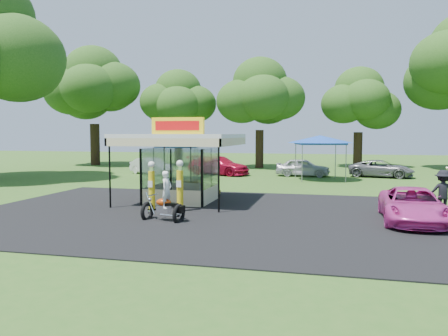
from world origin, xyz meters
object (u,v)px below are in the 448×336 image
at_px(kiosk_car, 195,187).
at_px(bg_car_b, 219,165).
at_px(gas_pump_right, 180,187).
at_px(bg_car_d, 381,169).
at_px(gas_station_kiosk, 182,166).
at_px(tent_east, 320,140).
at_px(bg_car_c, 303,167).
at_px(gas_pump_left, 152,187).
at_px(spectator_east_a, 443,192).
at_px(tent_west, 177,143).
at_px(bg_car_a, 151,166).
at_px(motorcycle, 165,201).
at_px(pink_sedan, 413,205).

xyz_separation_m(kiosk_car, bg_car_b, (-1.79, 12.26, 0.30)).
xyz_separation_m(gas_pump_right, bg_car_b, (-2.63, 17.12, -0.30)).
height_order(bg_car_b, bg_car_d, bg_car_b).
distance_m(gas_station_kiosk, tent_east, 13.93).
height_order(bg_car_b, bg_car_c, bg_car_b).
relative_size(gas_pump_left, spectator_east_a, 1.18).
bearing_deg(spectator_east_a, tent_west, -29.88).
height_order(gas_pump_left, bg_car_a, gas_pump_left).
xyz_separation_m(gas_pump_right, motorcycle, (0.14, -2.10, -0.29)).
relative_size(bg_car_d, tent_east, 1.03).
distance_m(gas_station_kiosk, bg_car_d, 19.08).
xyz_separation_m(spectator_east_a, tent_west, (-15.63, 10.43, 1.79)).
distance_m(motorcycle, bg_car_d, 22.62).
height_order(motorcycle, kiosk_car, motorcycle).
relative_size(bg_car_a, bg_car_c, 0.99).
xyz_separation_m(bg_car_b, bg_car_c, (6.87, 0.34, -0.06)).
relative_size(gas_station_kiosk, bg_car_a, 1.29).
height_order(motorcycle, tent_east, tent_east).
distance_m(gas_station_kiosk, bg_car_c, 15.70).
bearing_deg(pink_sedan, bg_car_b, 126.97).
xyz_separation_m(kiosk_car, bg_car_d, (11.08, 13.28, 0.19)).
bearing_deg(motorcycle, gas_pump_left, 135.83).
distance_m(gas_pump_left, pink_sedan, 10.70).
xyz_separation_m(gas_station_kiosk, pink_sedan, (10.23, -2.78, -1.12)).
height_order(gas_pump_left, tent_east, tent_east).
bearing_deg(gas_station_kiosk, tent_west, 110.73).
xyz_separation_m(bg_car_c, tent_east, (1.34, -2.50, 2.25)).
xyz_separation_m(bg_car_d, tent_west, (-14.89, -5.43, 2.05)).
bearing_deg(spectator_east_a, gas_pump_right, 15.53).
distance_m(gas_pump_left, tent_west, 13.28).
height_order(pink_sedan, bg_car_a, bg_car_a).
bearing_deg(tent_east, spectator_east_a, -66.92).
bearing_deg(bg_car_a, tent_west, -104.65).
distance_m(bg_car_b, tent_west, 5.22).
height_order(motorcycle, tent_west, tent_west).
distance_m(kiosk_car, pink_sedan, 11.38).
relative_size(gas_station_kiosk, motorcycle, 2.64).
relative_size(gas_station_kiosk, gas_pump_left, 2.46).
xyz_separation_m(motorcycle, bg_car_c, (4.10, 19.56, -0.07)).
height_order(bg_car_a, bg_car_b, bg_car_b).
height_order(gas_station_kiosk, tent_east, gas_station_kiosk).
height_order(bg_car_b, tent_west, tent_west).
relative_size(bg_car_a, bg_car_d, 0.86).
distance_m(bg_car_d, tent_east, 6.09).
relative_size(gas_pump_left, bg_car_b, 0.41).
distance_m(gas_pump_right, tent_west, 13.63).
bearing_deg(bg_car_a, gas_pump_left, -127.26).
height_order(kiosk_car, tent_west, tent_west).
distance_m(gas_pump_right, kiosk_car, 4.97).
height_order(gas_station_kiosk, motorcycle, gas_station_kiosk).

